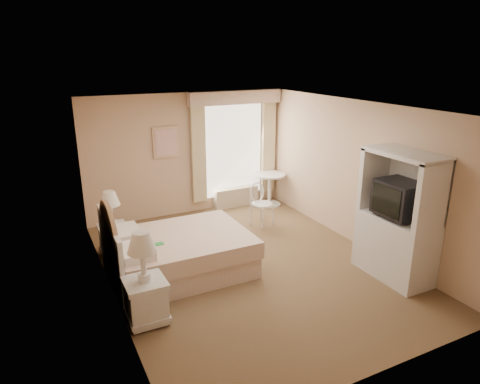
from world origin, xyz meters
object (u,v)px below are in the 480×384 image
bed (175,253)px  round_table (270,184)px  nightstand_near (145,289)px  nightstand_far (113,232)px  cafe_chair (260,201)px  armoire (397,227)px

bed → round_table: (2.87, 2.05, 0.14)m
bed → nightstand_near: bed is taller
bed → round_table: bed is taller
nightstand_far → cafe_chair: size_ratio=1.31×
nightstand_near → cafe_chair: (2.85, 2.21, 0.03)m
cafe_chair → armoire: size_ratio=0.44×
nightstand_near → nightstand_far: nightstand_near is taller
cafe_chair → nightstand_near: bearing=-161.2°
cafe_chair → bed: bearing=-170.3°
bed → nightstand_far: bearing=124.2°
nightstand_far → cafe_chair: bearing=2.2°
round_table → cafe_chair: size_ratio=0.85×
nightstand_far → armoire: armoire is taller
round_table → cafe_chair: bearing=-129.9°
bed → nightstand_near: size_ratio=1.74×
nightstand_near → round_table: (3.59, 3.10, 0.02)m
bed → cafe_chair: 2.43m
nightstand_far → cafe_chair: (2.85, 0.11, 0.07)m
armoire → round_table: bearing=91.0°
nightstand_near → round_table: 4.74m
bed → nightstand_near: 1.27m
bed → round_table: bearing=35.5°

